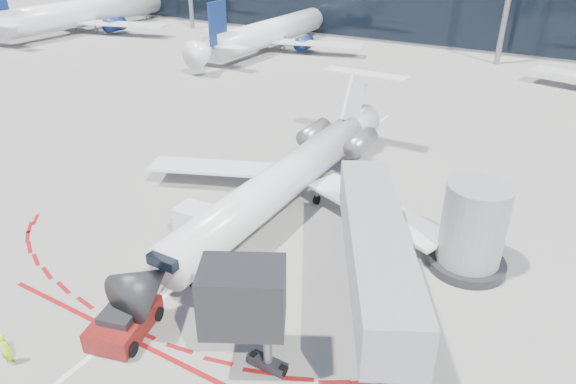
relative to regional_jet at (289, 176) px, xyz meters
The scene contains 11 objects.
ground 3.15m from the regional_jet, 109.22° to the right, with size 260.00×260.00×0.00m, color slate.
apron_centerline 2.29m from the regional_jet, 167.48° to the right, with size 0.25×40.00×0.01m, color silver.
apron_stop_bar 13.86m from the regional_jet, 93.17° to the right, with size 14.00×0.25×0.01m, color maroon.
jet_bridge 10.45m from the regional_jet, 29.83° to the right, with size 10.03×15.20×4.90m.
regional_jet is the anchor object (origin of this frame).
pushback_tug 13.57m from the regional_jet, 92.20° to the right, with size 2.92×5.34×1.36m.
ramp_worker 17.53m from the regional_jet, 100.87° to the right, with size 0.58×0.38×1.59m, color #B9F91A.
uld_container 6.65m from the regional_jet, 115.45° to the right, with size 2.26×1.96×2.03m.
safety_cone_left 7.52m from the regional_jet, 136.83° to the right, with size 0.35×0.35×0.48m, color #FA5C05.
safety_cone_right 12.18m from the regional_jet, 103.85° to the right, with size 0.41×0.41×0.57m, color #FA5C05.
bg_airliner_1 46.56m from the regional_jet, 122.55° to the left, with size 30.76×32.57×9.95m, color silver, non-canonical shape.
Camera 1 is at (15.09, -22.54, 16.05)m, focal length 32.00 mm.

